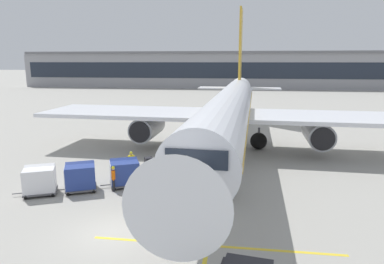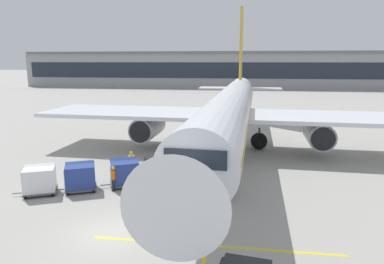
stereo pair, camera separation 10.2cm
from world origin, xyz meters
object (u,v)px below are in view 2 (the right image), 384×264
(ground_crew_by_carts, at_px, (113,177))
(ground_crew_marshaller, at_px, (178,169))
(baggage_cart_third, at_px, (40,179))
(ground_crew_by_loader, at_px, (171,164))
(baggage_cart_lead, at_px, (124,172))
(safety_cone_engine_keepout, at_px, (180,145))
(belt_loader, at_px, (165,163))
(parked_airplane, at_px, (230,110))
(baggage_cart_second, at_px, (80,176))
(ground_crew_wingwalker, at_px, (131,161))

(ground_crew_by_carts, xyz_separation_m, ground_crew_marshaller, (3.99, 2.26, 0.00))
(baggage_cart_third, distance_m, ground_crew_by_loader, 9.02)
(baggage_cart_lead, xyz_separation_m, ground_crew_marshaller, (3.59, 1.22, -0.00))
(safety_cone_engine_keepout, bearing_deg, baggage_cart_lead, -100.58)
(baggage_cart_lead, relative_size, ground_crew_by_carts, 1.61)
(baggage_cart_lead, bearing_deg, ground_crew_by_carts, -111.32)
(belt_loader, relative_size, baggage_cart_lead, 1.82)
(parked_airplane, height_order, baggage_cart_second, parked_airplane)
(ground_crew_by_loader, distance_m, ground_crew_wingwalker, 3.29)
(baggage_cart_second, bearing_deg, baggage_cart_third, -157.81)
(baggage_cart_third, bearing_deg, ground_crew_by_carts, 14.63)
(baggage_cart_second, distance_m, safety_cone_engine_keepout, 13.09)
(ground_crew_marshaller, bearing_deg, ground_crew_by_carts, -150.46)
(ground_crew_by_loader, height_order, safety_cone_engine_keepout, ground_crew_by_loader)
(baggage_cart_second, bearing_deg, ground_crew_by_carts, 6.09)
(ground_crew_by_loader, bearing_deg, safety_cone_engine_keepout, 95.29)
(belt_loader, bearing_deg, ground_crew_by_loader, -44.41)
(baggage_cart_lead, bearing_deg, safety_cone_engine_keepout, 79.42)
(parked_airplane, distance_m, baggage_cart_lead, 13.24)
(parked_airplane, height_order, ground_crew_by_carts, parked_airplane)
(ground_crew_by_loader, bearing_deg, baggage_cart_second, -147.48)
(baggage_cart_lead, height_order, ground_crew_by_loader, baggage_cart_lead)
(safety_cone_engine_keepout, bearing_deg, ground_crew_wingwalker, -106.65)
(belt_loader, height_order, ground_crew_marshaller, belt_loader)
(ground_crew_by_loader, relative_size, ground_crew_wingwalker, 1.00)
(parked_airplane, relative_size, baggage_cart_lead, 16.77)
(baggage_cart_second, distance_m, ground_crew_wingwalker, 4.65)
(ground_crew_marshaller, relative_size, safety_cone_engine_keepout, 2.61)
(parked_airplane, xyz_separation_m, safety_cone_engine_keepout, (-4.87, 0.02, -3.63))
(parked_airplane, bearing_deg, ground_crew_wingwalker, -132.00)
(ground_crew_wingwalker, bearing_deg, ground_crew_by_carts, -90.20)
(baggage_cart_third, relative_size, safety_cone_engine_keepout, 4.20)
(baggage_cart_second, relative_size, ground_crew_by_carts, 1.61)
(belt_loader, bearing_deg, ground_crew_by_carts, -125.35)
(safety_cone_engine_keepout, bearing_deg, ground_crew_by_carts, -101.56)
(parked_airplane, xyz_separation_m, ground_crew_marshaller, (-3.33, -9.68, -2.96))
(baggage_cart_second, height_order, ground_crew_by_loader, baggage_cart_second)
(baggage_cart_third, xyz_separation_m, ground_crew_marshaller, (8.58, 3.46, -0.00))
(ground_crew_wingwalker, distance_m, safety_cone_engine_keepout, 8.52)
(baggage_cart_lead, bearing_deg, ground_crew_marshaller, 18.76)
(ground_crew_wingwalker, bearing_deg, parked_airplane, 48.00)
(ground_crew_wingwalker, xyz_separation_m, safety_cone_engine_keepout, (2.43, 8.14, -0.67))
(baggage_cart_second, relative_size, ground_crew_by_loader, 1.61)
(baggage_cart_lead, relative_size, safety_cone_engine_keepout, 4.20)
(ground_crew_by_loader, relative_size, ground_crew_marshaller, 1.00)
(baggage_cart_lead, relative_size, baggage_cart_second, 1.00)
(baggage_cart_third, relative_size, ground_crew_by_loader, 1.61)
(parked_airplane, bearing_deg, ground_crew_marshaller, -108.96)
(baggage_cart_second, xyz_separation_m, ground_crew_by_loader, (5.49, 3.50, -0.00))
(baggage_cart_second, distance_m, ground_crew_by_loader, 6.51)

